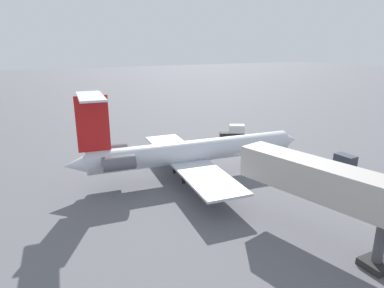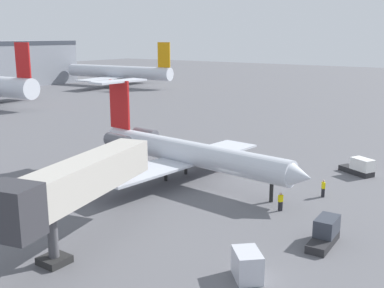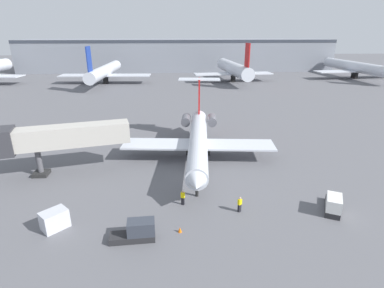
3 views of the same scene
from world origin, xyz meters
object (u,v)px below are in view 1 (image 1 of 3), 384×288
regional_jet (187,151)px  ground_crew_loader (288,160)px  baggage_tug_trailing (235,131)px  jet_bridge (351,191)px  traffic_cone_near (318,160)px  baggage_tug_lead (347,164)px  ground_crew_marshaller (269,147)px

regional_jet → ground_crew_loader: bearing=-101.9°
baggage_tug_trailing → regional_jet: bearing=130.3°
jet_bridge → baggage_tug_trailing: jet_bridge is taller
jet_bridge → ground_crew_loader: bearing=-29.1°
regional_jet → traffic_cone_near: size_ratio=51.07×
ground_crew_loader → traffic_cone_near: (-0.44, -4.75, -0.58)m
baggage_tug_lead → baggage_tug_trailing: bearing=9.5°
ground_crew_loader → baggage_tug_lead: 6.98m
ground_crew_marshaller → baggage_tug_trailing: (9.55, -0.59, -0.02)m
baggage_tug_lead → traffic_cone_near: baggage_tug_lead is taller
ground_crew_marshaller → ground_crew_loader: bearing=163.4°
ground_crew_marshaller → baggage_tug_lead: size_ratio=0.41×
baggage_tug_trailing → ground_crew_loader: bearing=171.5°
regional_jet → ground_crew_marshaller: bearing=-77.8°
regional_jet → baggage_tug_lead: (-6.87, -18.18, -2.30)m
ground_crew_marshaller → ground_crew_loader: size_ratio=1.00×
regional_jet → ground_crew_marshaller: size_ratio=16.62×
baggage_tug_trailing → traffic_cone_near: size_ratio=7.65×
regional_jet → traffic_cone_near: (-3.09, -17.36, -2.86)m
traffic_cone_near → baggage_tug_lead: bearing=-167.8°
ground_crew_loader → baggage_tug_trailing: (15.30, -2.30, -0.02)m
ground_crew_marshaller → baggage_tug_trailing: size_ratio=0.40×
regional_jet → ground_crew_loader: regional_jet is taller
regional_jet → traffic_cone_near: bearing=-100.1°
ground_crew_marshaller → baggage_tug_lead: baggage_tug_lead is taller
baggage_tug_trailing → ground_crew_marshaller: bearing=176.5°
regional_jet → jet_bridge: 18.77m
ground_crew_loader → jet_bridge: bearing=150.9°
jet_bridge → baggage_tug_lead: bearing=-51.3°
ground_crew_loader → baggage_tug_lead: baggage_tug_lead is taller
regional_jet → ground_crew_marshaller: 14.84m
jet_bridge → ground_crew_marshaller: size_ratio=9.62×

